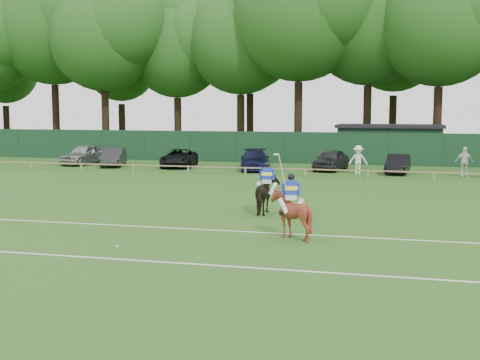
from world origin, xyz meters
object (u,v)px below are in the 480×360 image
(sedan_navy, at_px, (255,160))
(sedan_grey, at_px, (114,157))
(hatch_grey, at_px, (331,160))
(estate_black, at_px, (398,164))
(suv_black, at_px, (179,158))
(utility_shed, at_px, (389,143))
(horse_dark, at_px, (267,195))
(spectator_left, at_px, (358,160))
(sedan_silver, at_px, (84,154))
(spectator_mid, at_px, (464,162))
(polo_ball, at_px, (117,246))
(horse_chestnut, at_px, (291,214))

(sedan_navy, bearing_deg, sedan_grey, 165.83)
(hatch_grey, relative_size, estate_black, 1.11)
(suv_black, bearing_deg, utility_shed, 19.70)
(horse_dark, height_order, hatch_grey, horse_dark)
(horse_dark, height_order, sedan_grey, horse_dark)
(estate_black, distance_m, spectator_left, 2.75)
(sedan_silver, distance_m, spectator_left, 21.23)
(spectator_left, relative_size, spectator_mid, 0.98)
(sedan_navy, bearing_deg, suv_black, 159.90)
(estate_black, bearing_deg, utility_shed, 100.23)
(horse_dark, relative_size, estate_black, 0.50)
(utility_shed, bearing_deg, sedan_silver, -160.85)
(horse_dark, xyz_separation_m, polo_ball, (-3.27, -7.56, -0.77))
(spectator_left, distance_m, utility_shed, 9.97)
(horse_dark, bearing_deg, sedan_grey, -53.56)
(spectator_mid, height_order, utility_shed, utility_shed)
(sedan_grey, height_order, suv_black, sedan_grey)
(horse_chestnut, bearing_deg, sedan_grey, -65.36)
(sedan_silver, bearing_deg, spectator_left, 3.05)
(sedan_grey, distance_m, sedan_navy, 10.98)
(polo_ball, relative_size, utility_shed, 0.01)
(sedan_grey, height_order, sedan_navy, sedan_navy)
(horse_chestnut, bearing_deg, spectator_mid, -121.49)
(sedan_navy, xyz_separation_m, hatch_grey, (5.27, 1.07, 0.02))
(horse_dark, relative_size, spectator_mid, 1.00)
(horse_chestnut, relative_size, sedan_silver, 0.37)
(horse_dark, distance_m, suv_black, 21.64)
(polo_ball, xyz_separation_m, utility_shed, (7.61, 34.57, 1.49))
(suv_black, height_order, spectator_left, spectator_left)
(hatch_grey, relative_size, spectator_left, 2.26)
(estate_black, bearing_deg, spectator_left, -154.86)
(sedan_silver, xyz_separation_m, hatch_grey, (19.12, 0.15, -0.05))
(sedan_silver, height_order, polo_ball, sedan_silver)
(sedan_grey, bearing_deg, estate_black, -17.06)
(sedan_grey, bearing_deg, spectator_left, -20.02)
(suv_black, height_order, polo_ball, suv_black)
(horse_dark, height_order, sedan_navy, horse_dark)
(spectator_left, bearing_deg, spectator_mid, -6.51)
(horse_dark, xyz_separation_m, sedan_silver, (-18.61, 19.04, -0.03))
(sedan_navy, distance_m, spectator_mid, 14.04)
(horse_chestnut, distance_m, estate_black, 23.11)
(sedan_navy, height_order, polo_ball, sedan_navy)
(utility_shed, bearing_deg, hatch_grey, -116.02)
(suv_black, relative_size, sedan_navy, 0.98)
(sedan_grey, distance_m, spectator_mid, 25.01)
(sedan_navy, height_order, hatch_grey, hatch_grey)
(sedan_silver, relative_size, spectator_mid, 2.39)
(horse_dark, height_order, utility_shed, utility_shed)
(sedan_navy, bearing_deg, hatch_grey, -1.98)
(sedan_navy, bearing_deg, sedan_silver, 162.74)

